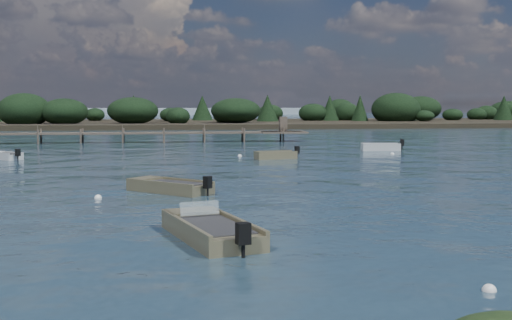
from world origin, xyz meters
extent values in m
plane|color=#182B39|center=(0.00, 60.00, 0.00)|extent=(400.00, 400.00, 0.00)
cube|color=#ACB2B4|center=(-20.60, 28.46, 0.09)|extent=(2.97, 2.99, 0.66)
cube|color=#252528|center=(-20.43, 28.29, 0.40)|extent=(2.12, 2.13, 0.11)
cube|color=#ACB2B4|center=(-20.20, 28.85, 0.48)|extent=(2.18, 2.21, 0.13)
cube|color=black|center=(-19.40, 27.25, 0.59)|extent=(0.41, 0.41, 0.51)
cylinder|color=black|center=(-19.40, 27.25, 0.14)|extent=(0.13, 0.13, 0.51)
cube|color=#676045|center=(-7.49, -1.73, 0.10)|extent=(2.98, 5.11, 0.73)
cube|color=#676045|center=(-7.97, 0.04, 0.53)|extent=(1.85, 1.53, 0.15)
cube|color=#252528|center=(-7.39, -2.10, 0.45)|extent=(2.23, 3.53, 0.13)
cube|color=#676045|center=(-8.29, -1.94, 0.53)|extent=(1.38, 4.68, 0.15)
cube|color=#676045|center=(-6.69, -1.51, 0.53)|extent=(1.38, 4.68, 0.15)
cube|color=black|center=(-6.80, -4.27, 0.66)|extent=(0.42, 0.38, 0.58)
cylinder|color=black|center=(-6.80, -4.27, 0.16)|extent=(0.13, 0.13, 0.58)
cube|color=silver|center=(-7.77, -0.70, 0.79)|extent=(1.28, 0.49, 0.44)
cube|color=#ACB2B4|center=(9.98, 33.26, 0.11)|extent=(3.44, 1.69, 0.77)
cube|color=#ACB2B4|center=(8.74, 33.40, 0.56)|extent=(0.92, 1.27, 0.15)
cube|color=#252528|center=(10.25, 33.23, 0.47)|extent=(2.35, 1.31, 0.13)
cube|color=#ACB2B4|center=(9.92, 32.66, 0.56)|extent=(3.30, 0.51, 0.15)
cube|color=#ACB2B4|center=(10.05, 33.85, 0.56)|extent=(3.30, 0.51, 0.15)
cube|color=black|center=(11.87, 33.04, 0.69)|extent=(0.35, 0.41, 0.61)
cylinder|color=black|center=(11.87, 33.04, 0.17)|extent=(0.12, 0.12, 0.61)
cube|color=#676045|center=(-0.67, 25.98, 0.10)|extent=(3.21, 1.76, 0.71)
cube|color=#676045|center=(-1.81, 25.76, 0.52)|extent=(0.92, 1.21, 0.14)
cube|color=#252528|center=(-0.43, 26.02, 0.44)|extent=(2.21, 1.34, 0.12)
cube|color=#676045|center=(-0.57, 25.44, 0.52)|extent=(3.01, 0.69, 0.14)
cube|color=#676045|center=(-0.77, 26.51, 0.52)|extent=(3.01, 0.69, 0.14)
cube|color=black|center=(1.04, 26.30, 0.64)|extent=(0.34, 0.39, 0.56)
cylinder|color=black|center=(1.04, 26.30, 0.15)|extent=(0.12, 0.12, 0.56)
cube|color=#676045|center=(-8.64, 8.93, 0.10)|extent=(4.09, 4.01, 0.69)
cube|color=#676045|center=(-9.78, 10.01, 0.50)|extent=(1.70, 1.72, 0.14)
cube|color=#252528|center=(-8.40, 8.70, 0.42)|extent=(2.91, 2.86, 0.12)
cube|color=#676045|center=(-9.14, 8.40, 0.50)|extent=(3.09, 2.95, 0.14)
cube|color=#676045|center=(-8.13, 9.46, 0.50)|extent=(3.09, 2.95, 0.14)
cube|color=black|center=(-6.98, 7.35, 0.62)|extent=(0.43, 0.43, 0.54)
cylinder|color=black|center=(-6.98, 7.35, 0.15)|extent=(0.14, 0.14, 0.54)
sphere|color=white|center=(-1.81, -8.06, 0.00)|extent=(0.32, 0.32, 0.32)
sphere|color=white|center=(-11.75, 7.41, 0.00)|extent=(0.32, 0.32, 0.32)
sphere|color=white|center=(-3.03, 28.79, 0.00)|extent=(0.32, 0.32, 0.32)
sphere|color=white|center=(9.53, 29.05, 0.00)|extent=(0.32, 0.32, 0.32)
cube|color=brown|center=(4.00, 48.00, 1.00)|extent=(5.00, 3.20, 0.18)
cube|color=brown|center=(4.00, 48.00, 1.90)|extent=(0.80, 0.80, 1.60)
cylinder|color=brown|center=(-21.73, 47.15, 0.40)|extent=(0.20, 0.20, 2.20)
cylinder|color=brown|center=(-21.73, 48.85, 0.40)|extent=(0.20, 0.20, 2.20)
cylinder|color=brown|center=(-17.47, 47.15, 0.40)|extent=(0.20, 0.20, 2.20)
cylinder|color=brown|center=(-17.47, 48.85, 0.40)|extent=(0.20, 0.20, 2.20)
cylinder|color=brown|center=(-13.20, 47.15, 0.40)|extent=(0.20, 0.20, 2.20)
cylinder|color=brown|center=(-13.20, 48.85, 0.40)|extent=(0.20, 0.20, 2.20)
cylinder|color=brown|center=(-8.93, 47.15, 0.40)|extent=(0.20, 0.20, 2.20)
cylinder|color=brown|center=(-8.93, 48.85, 0.40)|extent=(0.20, 0.20, 2.20)
cylinder|color=brown|center=(-4.67, 47.15, 0.40)|extent=(0.20, 0.20, 2.20)
cylinder|color=brown|center=(-4.67, 48.85, 0.40)|extent=(0.20, 0.20, 2.20)
cylinder|color=brown|center=(-0.40, 47.15, 0.40)|extent=(0.20, 0.20, 2.20)
cylinder|color=brown|center=(-0.40, 48.85, 0.40)|extent=(0.20, 0.20, 2.20)
cylinder|color=brown|center=(3.87, 47.15, 0.40)|extent=(0.20, 0.20, 2.20)
cylinder|color=brown|center=(3.87, 48.85, 0.40)|extent=(0.20, 0.20, 2.20)
cube|color=black|center=(25.00, 100.00, 0.00)|extent=(190.00, 40.00, 1.60)
ellipsoid|color=black|center=(25.00, 100.00, 2.80)|extent=(180.50, 36.00, 4.40)
camera|label=1|loc=(-8.84, -20.97, 4.10)|focal=45.00mm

